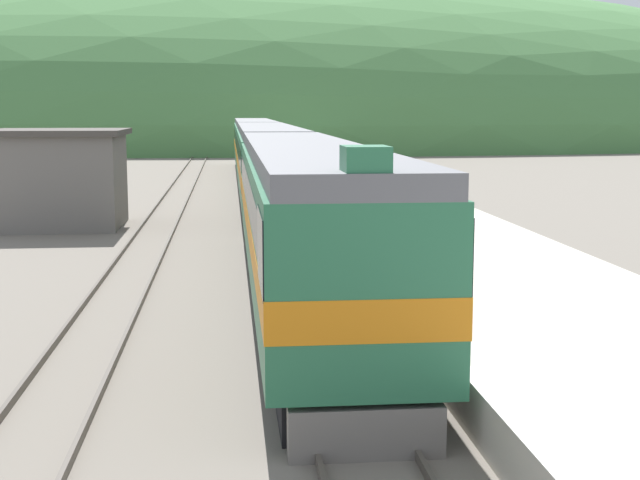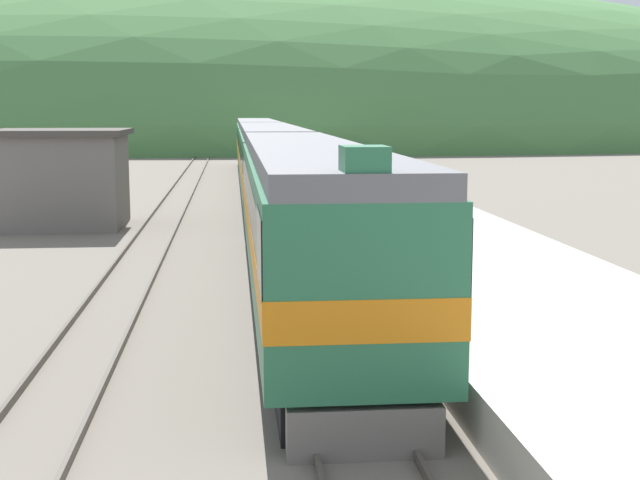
% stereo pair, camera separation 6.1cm
% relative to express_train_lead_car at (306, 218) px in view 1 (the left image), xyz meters
% --- Properties ---
extents(track_main, '(1.52, 180.00, 0.16)m').
position_rel_express_train_lead_car_xyz_m(track_main, '(0.00, 46.14, -2.17)').
color(track_main, '#4C443D').
rests_on(track_main, ground).
extents(track_siding, '(1.52, 180.00, 0.16)m').
position_rel_express_train_lead_car_xyz_m(track_siding, '(-4.92, 46.14, -2.17)').
color(track_siding, '#4C443D').
rests_on(track_siding, ground).
extents(platform, '(6.55, 140.00, 0.88)m').
position_rel_express_train_lead_car_xyz_m(platform, '(4.96, 26.14, -1.81)').
color(platform, '#BCB5A5').
rests_on(platform, ground).
extents(distant_hills, '(212.70, 95.72, 48.05)m').
position_rel_express_train_lead_car_xyz_m(distant_hills, '(0.00, 116.11, -2.25)').
color(distant_hills, '#477A42').
rests_on(distant_hills, ground).
extents(station_shed, '(5.60, 5.25, 4.11)m').
position_rel_express_train_lead_car_xyz_m(station_shed, '(-9.05, 16.09, -0.17)').
color(station_shed, slate).
rests_on(station_shed, ground).
extents(express_train_lead_car, '(2.94, 21.20, 4.47)m').
position_rel_express_train_lead_car_xyz_m(express_train_lead_car, '(0.00, 0.00, 0.00)').
color(express_train_lead_car, black).
rests_on(express_train_lead_car, ground).
extents(carriage_second, '(2.93, 22.62, 4.11)m').
position_rel_express_train_lead_car_xyz_m(carriage_second, '(0.00, 23.03, -0.01)').
color(carriage_second, black).
rests_on(carriage_second, ground).
extents(carriage_third, '(2.93, 22.62, 4.11)m').
position_rel_express_train_lead_car_xyz_m(carriage_third, '(0.00, 46.53, -0.01)').
color(carriage_third, black).
rests_on(carriage_third, ground).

